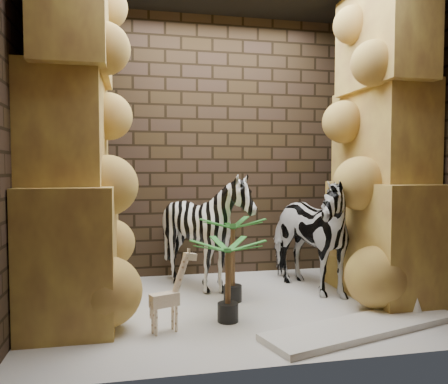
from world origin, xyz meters
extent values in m
plane|color=beige|center=(0.00, 0.00, 0.00)|extent=(3.50, 3.50, 0.00)
plane|color=#322515|center=(0.00, 1.25, 1.50)|extent=(3.50, 0.00, 3.50)
plane|color=#322515|center=(0.00, -1.25, 1.50)|extent=(3.50, 0.00, 3.50)
plane|color=#322515|center=(-1.75, 0.00, 1.50)|extent=(0.00, 3.00, 3.00)
plane|color=#322515|center=(1.75, 0.00, 1.50)|extent=(0.00, 3.00, 3.00)
imported|color=white|center=(0.77, 0.34, 0.67)|extent=(0.92, 1.26, 1.35)
imported|color=white|center=(-0.20, 0.55, 0.54)|extent=(1.16, 1.34, 1.08)
cube|color=white|center=(0.81, -0.79, 0.03)|extent=(1.74, 0.86, 0.05)
camera|label=1|loc=(-0.92, -3.81, 1.23)|focal=35.31mm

